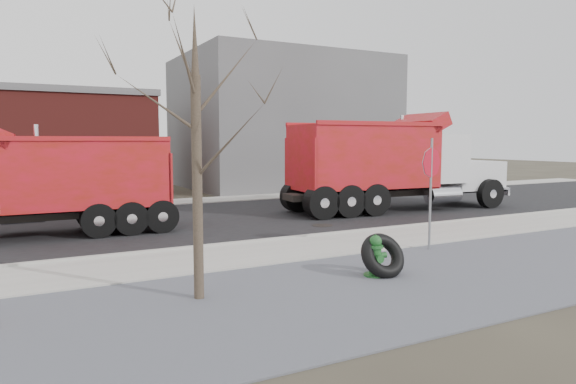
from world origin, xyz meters
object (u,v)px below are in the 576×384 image
stop_sign (431,175)px  fire_hydrant (375,258)px  truck_tire (383,256)px  dump_truck_red_b (53,181)px  dump_truck_red_a (391,162)px

stop_sign → fire_hydrant: bearing=-144.8°
stop_sign → truck_tire: bearing=-142.9°
truck_tire → dump_truck_red_b: bearing=125.0°
truck_tire → stop_sign: (2.71, 1.50, 1.54)m
dump_truck_red_a → stop_sign: bearing=-117.7°
dump_truck_red_a → dump_truck_red_b: size_ratio=1.28×
dump_truck_red_a → fire_hydrant: bearing=-126.7°
truck_tire → stop_sign: size_ratio=0.35×
truck_tire → dump_truck_red_b: size_ratio=0.13×
fire_hydrant → dump_truck_red_a: (6.99, 8.10, 1.59)m
truck_tire → dump_truck_red_a: dump_truck_red_a is taller
dump_truck_red_a → dump_truck_red_b: (-12.63, 0.17, -0.33)m
fire_hydrant → stop_sign: bearing=37.0°
fire_hydrant → dump_truck_red_a: size_ratio=0.09×
truck_tire → dump_truck_red_a: (6.82, 8.13, 1.56)m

